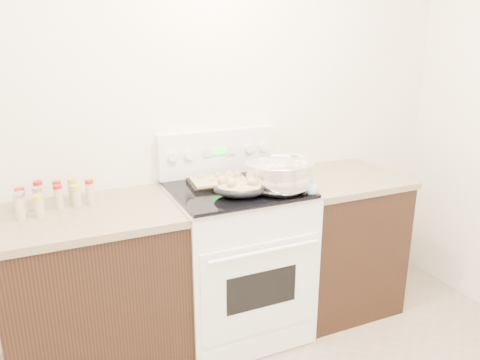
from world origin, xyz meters
TOP-DOWN VIEW (x-y plane):
  - room_shell at (0.00, 0.00)m, footprint 4.10×3.60m
  - counter_left at (-0.48, 1.43)m, footprint 0.93×0.67m
  - counter_right at (1.08, 1.43)m, footprint 0.73×0.67m
  - kitchen_range at (0.35, 1.42)m, footprint 0.78×0.73m
  - mixing_bowl at (0.54, 1.27)m, footprint 0.47×0.47m
  - roasting_pan at (0.31, 1.26)m, footprint 0.35×0.28m
  - baking_sheet at (0.28, 1.51)m, footprint 0.37×0.28m
  - wooden_spoon at (0.40, 1.42)m, footprint 0.17×0.25m
  - blue_ladle at (0.69, 1.15)m, footprint 0.16×0.24m
  - spice_jars at (-0.64, 1.56)m, footprint 0.40×0.23m

SIDE VIEW (x-z plane):
  - counter_left at x=-0.48m, z-range 0.00..0.92m
  - counter_right at x=1.08m, z-range 0.00..0.92m
  - kitchen_range at x=0.35m, z-range -0.12..1.10m
  - wooden_spoon at x=0.40m, z-range 0.93..0.98m
  - baking_sheet at x=0.28m, z-range 0.93..0.99m
  - blue_ladle at x=0.69m, z-range 0.93..1.02m
  - spice_jars at x=-0.64m, z-range 0.92..1.05m
  - roasting_pan at x=0.31m, z-range 0.93..1.05m
  - mixing_bowl at x=0.54m, z-range 0.92..1.14m
  - room_shell at x=0.00m, z-range 0.33..3.08m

